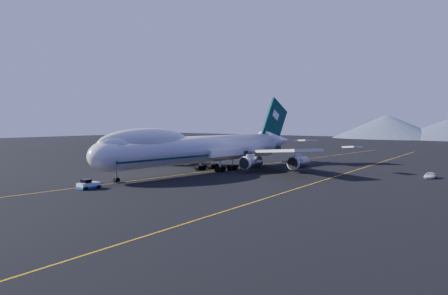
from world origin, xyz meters
The scene contains 6 objects.
ground centered at (0.00, 0.00, 0.00)m, with size 500.00×500.00×0.00m, color black.
taxiway_line_main centered at (0.00, 0.00, 0.01)m, with size 0.25×220.00×0.01m, color #E29E0D.
taxiway_line_side centered at (30.00, 10.00, 0.01)m, with size 0.25×200.00×0.01m, color #E29E0D.
boeing_747 centered at (0.00, 0.03, 5.81)m, with size 59.62×72.43×19.37m.
pushback_tug centered at (3.00, -35.45, 0.58)m, with size 2.53×4.29×1.85m.
service_van centered at (47.48, 21.44, 0.63)m, with size 2.09×4.53×1.26m, color white.
Camera 1 is at (79.95, -91.51, 12.99)m, focal length 40.00 mm.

